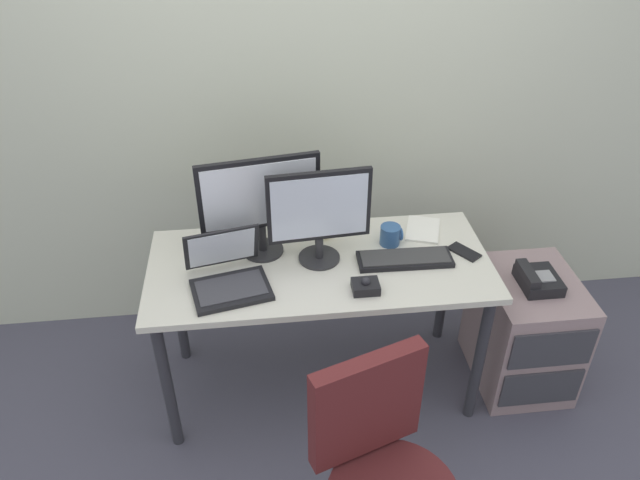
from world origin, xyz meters
name	(u,v)px	position (x,y,z in m)	size (l,w,h in m)	color
ground_plane	(320,383)	(0.00, 0.00, 0.00)	(8.00, 8.00, 0.00)	#484755
back_wall	(303,64)	(0.00, 0.68, 1.40)	(6.00, 0.10, 2.80)	beige
desk	(320,279)	(0.00, 0.00, 0.67)	(1.48, 0.66, 0.75)	beige
file_cabinet	(524,330)	(0.99, -0.05, 0.29)	(0.42, 0.53, 0.59)	gray
desk_phone	(537,279)	(0.98, -0.06, 0.62)	(0.17, 0.20, 0.09)	black
monitor_main	(260,199)	(-0.24, 0.11, 1.02)	(0.52, 0.18, 0.46)	#262628
monitor_side	(320,212)	(0.00, 0.03, 1.00)	(0.44, 0.18, 0.43)	#262628
keyboard	(405,259)	(0.37, -0.03, 0.77)	(0.41, 0.14, 0.03)	black
laptop	(228,274)	(-0.39, -0.10, 0.81)	(0.37, 0.36, 0.23)	black
trackball_mouse	(366,286)	(0.16, -0.21, 0.78)	(0.11, 0.09, 0.07)	black
coffee_mug	(391,235)	(0.33, 0.11, 0.80)	(0.10, 0.09, 0.09)	#30578B
paper_notepad	(423,230)	(0.51, 0.19, 0.76)	(0.15, 0.21, 0.01)	white
cell_phone	(464,252)	(0.64, 0.00, 0.76)	(0.07, 0.14, 0.01)	black
banana	(329,226)	(0.07, 0.25, 0.77)	(0.19, 0.04, 0.04)	yellow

